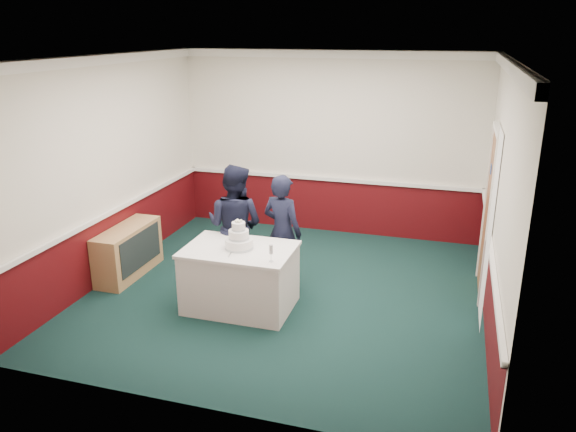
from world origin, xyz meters
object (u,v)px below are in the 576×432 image
(sideboard, at_px, (128,251))
(wedding_cake, at_px, (239,240))
(cake_knife, at_px, (231,254))
(cake_table, at_px, (240,277))
(champagne_flute, at_px, (271,250))
(person_woman, at_px, (282,232))
(person_man, at_px, (235,225))

(sideboard, relative_size, wedding_cake, 3.30)
(wedding_cake, xyz_separation_m, cake_knife, (-0.03, -0.20, -0.11))
(cake_table, bearing_deg, sideboard, 165.99)
(sideboard, xyz_separation_m, cake_knife, (1.83, -0.66, 0.44))
(champagne_flute, bearing_deg, wedding_cake, 150.75)
(wedding_cake, bearing_deg, cake_knife, -98.53)
(wedding_cake, relative_size, cake_knife, 1.65)
(wedding_cake, bearing_deg, person_woman, 66.35)
(cake_table, xyz_separation_m, person_man, (-0.31, 0.65, 0.43))
(person_man, relative_size, person_woman, 1.07)
(cake_table, distance_m, person_man, 0.84)
(cake_knife, bearing_deg, wedding_cake, 72.98)
(champagne_flute, bearing_deg, cake_table, 150.75)
(sideboard, height_order, person_woman, person_woman)
(cake_knife, distance_m, person_woman, 1.00)
(wedding_cake, xyz_separation_m, person_man, (-0.31, 0.65, -0.07))
(person_man, bearing_deg, wedding_cake, 122.45)
(sideboard, xyz_separation_m, cake_table, (1.86, -0.46, 0.05))
(cake_knife, distance_m, person_man, 0.89)
(sideboard, distance_m, person_man, 1.63)
(champagne_flute, relative_size, person_woman, 0.13)
(sideboard, relative_size, cake_knife, 5.45)
(sideboard, bearing_deg, person_man, 6.84)
(sideboard, relative_size, cake_table, 0.91)
(cake_knife, bearing_deg, champagne_flute, -17.07)
(wedding_cake, xyz_separation_m, champagne_flute, (0.50, -0.28, 0.03))
(wedding_cake, distance_m, cake_knife, 0.23)
(person_man, bearing_deg, cake_knife, 115.14)
(cake_table, relative_size, wedding_cake, 3.63)
(champagne_flute, xyz_separation_m, person_woman, (-0.18, 1.01, -0.15))
(champagne_flute, relative_size, person_man, 0.12)
(person_man, bearing_deg, champagne_flute, 137.94)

